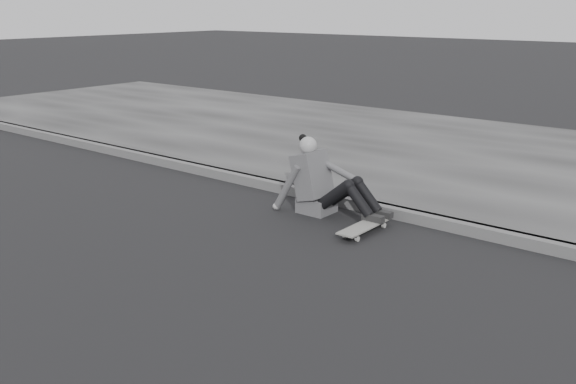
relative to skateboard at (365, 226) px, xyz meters
name	(u,v)px	position (x,y,z in m)	size (l,w,h in m)	color
ground	(248,301)	(0.12, -1.94, -0.07)	(80.00, 80.00, 0.00)	black
curb	(405,215)	(0.12, 0.64, -0.01)	(24.00, 0.16, 0.12)	#535353
sidewalk	(506,163)	(0.12, 3.66, -0.01)	(24.00, 6.00, 0.12)	#393939
skateboard	(365,226)	(0.00, 0.00, 0.00)	(0.20, 0.78, 0.09)	#A6A6A0
seated_woman	(321,183)	(-0.73, 0.25, 0.29)	(1.38, 0.46, 0.88)	#4C4C4E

